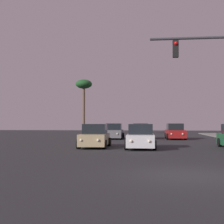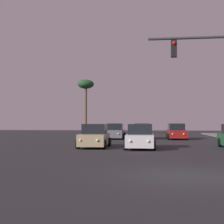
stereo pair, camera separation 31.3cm
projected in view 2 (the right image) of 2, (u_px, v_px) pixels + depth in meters
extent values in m
plane|color=#28282B|center=(183.00, 175.00, 10.48)|extent=(120.00, 120.00, 0.00)
cube|color=tan|center=(94.00, 139.00, 22.34)|extent=(1.93, 4.26, 0.80)
cube|color=black|center=(95.00, 129.00, 22.52)|extent=(1.66, 2.05, 0.70)
cylinder|color=black|center=(78.00, 144.00, 21.15)|extent=(0.24, 0.64, 0.64)
cylinder|color=black|center=(104.00, 144.00, 20.94)|extent=(0.24, 0.64, 0.64)
cylinder|color=black|center=(86.00, 142.00, 23.73)|extent=(0.24, 0.64, 0.64)
cylinder|color=black|center=(109.00, 142.00, 23.52)|extent=(0.24, 0.64, 0.64)
sphere|color=#F2EACC|center=(80.00, 140.00, 20.31)|extent=(0.18, 0.18, 0.18)
sphere|color=#F2EACC|center=(97.00, 140.00, 20.17)|extent=(0.18, 0.18, 0.18)
cube|color=slate|center=(115.00, 134.00, 33.93)|extent=(1.89, 4.24, 0.80)
cube|color=black|center=(115.00, 127.00, 34.10)|extent=(1.64, 2.03, 0.70)
cylinder|color=black|center=(105.00, 136.00, 32.74)|extent=(0.24, 0.64, 0.64)
cylinder|color=black|center=(122.00, 137.00, 32.52)|extent=(0.24, 0.64, 0.64)
cylinder|color=black|center=(109.00, 135.00, 35.32)|extent=(0.24, 0.64, 0.64)
cylinder|color=black|center=(124.00, 135.00, 35.11)|extent=(0.24, 0.64, 0.64)
sphere|color=#F2EACC|center=(107.00, 134.00, 31.89)|extent=(0.18, 0.18, 0.18)
sphere|color=#F2EACC|center=(118.00, 134.00, 31.76)|extent=(0.18, 0.18, 0.18)
cube|color=silver|center=(140.00, 140.00, 21.33)|extent=(1.80, 4.20, 0.80)
cube|color=black|center=(140.00, 129.00, 21.50)|extent=(1.60, 2.00, 0.70)
cylinder|color=black|center=(126.00, 145.00, 20.13)|extent=(0.24, 0.64, 0.64)
cylinder|color=black|center=(154.00, 145.00, 19.92)|extent=(0.24, 0.64, 0.64)
cylinder|color=black|center=(128.00, 143.00, 22.72)|extent=(0.24, 0.64, 0.64)
cylinder|color=black|center=(153.00, 143.00, 22.50)|extent=(0.24, 0.64, 0.64)
sphere|color=#F2EACC|center=(130.00, 141.00, 19.29)|extent=(0.18, 0.18, 0.18)
sphere|color=#F2EACC|center=(148.00, 141.00, 19.16)|extent=(0.18, 0.18, 0.18)
cube|color=navy|center=(142.00, 133.00, 34.33)|extent=(1.85, 4.22, 0.80)
cube|color=black|center=(142.00, 127.00, 34.50)|extent=(1.62, 2.02, 0.70)
cylinder|color=black|center=(133.00, 136.00, 33.14)|extent=(0.24, 0.64, 0.64)
cylinder|color=black|center=(150.00, 136.00, 32.92)|extent=(0.24, 0.64, 0.64)
cylinder|color=black|center=(134.00, 135.00, 35.72)|extent=(0.24, 0.64, 0.64)
cylinder|color=black|center=(150.00, 135.00, 35.51)|extent=(0.24, 0.64, 0.64)
sphere|color=#F2EACC|center=(136.00, 134.00, 32.29)|extent=(0.18, 0.18, 0.18)
sphere|color=#F2EACC|center=(147.00, 134.00, 32.16)|extent=(0.18, 0.18, 0.18)
cylinder|color=black|center=(220.00, 142.00, 22.81)|extent=(0.24, 0.64, 0.64)
cube|color=maroon|center=(176.00, 134.00, 33.32)|extent=(1.94, 4.26, 0.80)
cube|color=black|center=(176.00, 127.00, 33.49)|extent=(1.67, 2.05, 0.70)
cylinder|color=black|center=(169.00, 137.00, 32.12)|extent=(0.24, 0.64, 0.64)
cylinder|color=black|center=(186.00, 137.00, 31.91)|extent=(0.24, 0.64, 0.64)
cylinder|color=black|center=(167.00, 136.00, 34.71)|extent=(0.24, 0.64, 0.64)
cylinder|color=black|center=(184.00, 136.00, 34.49)|extent=(0.24, 0.64, 0.64)
sphere|color=#F2EACC|center=(173.00, 134.00, 31.28)|extent=(0.18, 0.18, 0.18)
sphere|color=#F2EACC|center=(184.00, 134.00, 31.15)|extent=(0.18, 0.18, 0.18)
cube|color=black|center=(174.00, 49.00, 16.41)|extent=(0.30, 0.24, 0.90)
sphere|color=red|center=(174.00, 43.00, 16.28)|extent=(0.20, 0.20, 0.20)
cylinder|color=brown|center=(86.00, 111.00, 45.57)|extent=(0.36, 0.36, 6.94)
ellipsoid|color=#1E5123|center=(86.00, 84.00, 45.70)|extent=(2.40, 2.40, 1.32)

